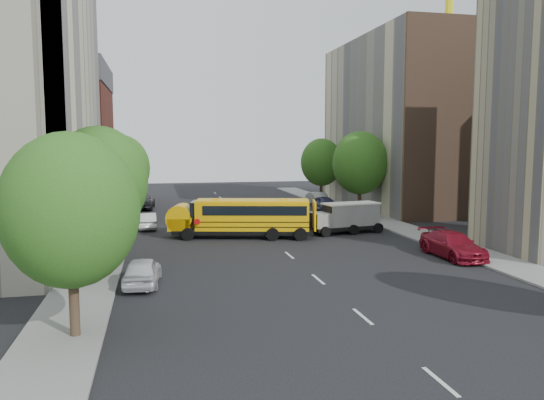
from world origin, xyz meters
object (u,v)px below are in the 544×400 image
object	(u,v)px
parked_car_1	(147,221)
parked_car_5	(319,199)
safari_truck	(346,217)
parked_car_4	(325,204)
street_tree_1	(99,181)
parked_car_0	(142,271)
street_tree_4	(360,163)
tower_crane	(466,2)
parked_car_2	(141,202)
street_tree_0	(70,210)
street_tree_2	(120,168)
parked_car_3	(453,245)
school_bus	(242,216)
street_tree_5	(321,162)

from	to	relation	value
parked_car_1	parked_car_5	xyz separation A→B (m)	(18.40, 12.13, 0.09)
parked_car_1	parked_car_5	world-z (taller)	parked_car_5
safari_truck	parked_car_4	size ratio (longest dim) A/B	1.27
street_tree_1	parked_car_5	bearing A→B (deg)	52.19
safari_truck	parked_car_5	bearing A→B (deg)	70.12
parked_car_0	parked_car_4	xyz separation A→B (m)	(17.60, 25.00, 0.06)
parked_car_1	street_tree_4	bearing A→B (deg)	-171.65
street_tree_1	parked_car_4	bearing A→B (deg)	47.71
tower_crane	parked_car_2	bearing A→B (deg)	-174.05
street_tree_0	street_tree_2	xyz separation A→B (m)	(0.00, 28.00, 0.19)
parked_car_2	parked_car_3	xyz separation A→B (m)	(19.20, -28.59, -0.00)
street_tree_1	parked_car_5	size ratio (longest dim) A/B	1.73
street_tree_2	safari_truck	size ratio (longest dim) A/B	1.35
street_tree_0	street_tree_4	world-z (taller)	street_tree_4
tower_crane	street_tree_1	bearing A→B (deg)	-142.20
street_tree_1	parked_car_0	world-z (taller)	street_tree_1
parked_car_4	parked_car_5	size ratio (longest dim) A/B	0.99
street_tree_0	street_tree_1	xyz separation A→B (m)	(0.00, 10.00, 0.31)
street_tree_2	parked_car_4	world-z (taller)	street_tree_2
street_tree_0	school_bus	size ratio (longest dim) A/B	0.70
safari_truck	parked_car_2	size ratio (longest dim) A/B	1.02
tower_crane	parked_car_2	size ratio (longest dim) A/B	6.36
street_tree_1	parked_car_4	world-z (taller)	street_tree_1
street_tree_0	school_bus	bearing A→B (deg)	64.15
parked_car_0	parked_car_2	bearing A→B (deg)	-83.76
tower_crane	street_tree_0	world-z (taller)	tower_crane
tower_crane	street_tree_4	bearing A→B (deg)	-143.98
parked_car_4	street_tree_5	bearing A→B (deg)	71.62
street_tree_1	street_tree_5	bearing A→B (deg)	53.75
street_tree_0	parked_car_2	distance (m)	38.07
parked_car_5	parked_car_4	bearing A→B (deg)	-102.90
parked_car_2	parked_car_3	distance (m)	34.44
tower_crane	street_tree_5	distance (m)	27.67
street_tree_0	street_tree_5	xyz separation A→B (m)	(22.00, 40.00, 0.06)
parked_car_0	school_bus	bearing A→B (deg)	-115.09
tower_crane	street_tree_2	xyz separation A→B (m)	(-41.25, -14.00, -19.65)
parked_car_0	parked_car_3	bearing A→B (deg)	-167.53
parked_car_3	street_tree_4	bearing A→B (deg)	84.62
school_bus	parked_car_1	size ratio (longest dim) A/B	2.64
street_tree_0	parked_car_0	size ratio (longest dim) A/B	1.78
school_bus	parked_car_1	bearing A→B (deg)	154.11
street_tree_5	parked_car_5	world-z (taller)	street_tree_5
street_tree_4	street_tree_5	bearing A→B (deg)	90.00
parked_car_4	parked_car_5	world-z (taller)	parked_car_4
street_tree_4	parked_car_4	size ratio (longest dim) A/B	1.80
street_tree_2	street_tree_5	world-z (taller)	street_tree_2
street_tree_2	parked_car_4	bearing A→B (deg)	10.78
street_tree_1	safari_truck	size ratio (longest dim) A/B	1.38
street_tree_0	parked_car_2	world-z (taller)	street_tree_0
safari_truck	parked_car_4	world-z (taller)	safari_truck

